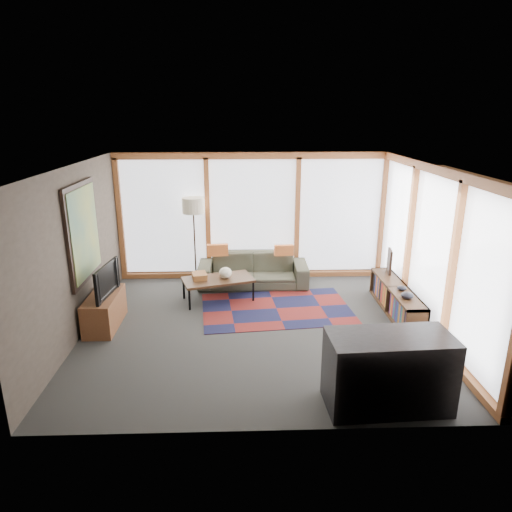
{
  "coord_description": "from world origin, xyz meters",
  "views": [
    {
      "loc": [
        -0.24,
        -6.69,
        3.34
      ],
      "look_at": [
        0.0,
        0.4,
        1.1
      ],
      "focal_mm": 32.0,
      "sensor_mm": 36.0,
      "label": 1
    }
  ],
  "objects_px": {
    "television": "(102,280)",
    "tv_console": "(105,311)",
    "coffee_table": "(218,289)",
    "bar_counter": "(388,371)",
    "sofa": "(253,270)",
    "bookshelf": "(396,300)",
    "floor_lamp": "(195,241)"
  },
  "relations": [
    {
      "from": "television",
      "to": "tv_console",
      "type": "bearing_deg",
      "value": 42.39
    },
    {
      "from": "coffee_table",
      "to": "bar_counter",
      "type": "distance_m",
      "value": 3.92
    },
    {
      "from": "sofa",
      "to": "bookshelf",
      "type": "bearing_deg",
      "value": -29.91
    },
    {
      "from": "bar_counter",
      "to": "coffee_table",
      "type": "bearing_deg",
      "value": 120.17
    },
    {
      "from": "sofa",
      "to": "bar_counter",
      "type": "relative_size",
      "value": 1.52
    },
    {
      "from": "floor_lamp",
      "to": "tv_console",
      "type": "height_order",
      "value": "floor_lamp"
    },
    {
      "from": "floor_lamp",
      "to": "bookshelf",
      "type": "distance_m",
      "value": 4.02
    },
    {
      "from": "floor_lamp",
      "to": "bar_counter",
      "type": "xyz_separation_m",
      "value": [
        2.64,
        -4.25,
        -0.42
      ]
    },
    {
      "from": "floor_lamp",
      "to": "television",
      "type": "bearing_deg",
      "value": -122.52
    },
    {
      "from": "bookshelf",
      "to": "tv_console",
      "type": "distance_m",
      "value": 4.91
    },
    {
      "from": "tv_console",
      "to": "television",
      "type": "height_order",
      "value": "television"
    },
    {
      "from": "coffee_table",
      "to": "bookshelf",
      "type": "bearing_deg",
      "value": -12.62
    },
    {
      "from": "sofa",
      "to": "television",
      "type": "height_order",
      "value": "television"
    },
    {
      "from": "bookshelf",
      "to": "tv_console",
      "type": "xyz_separation_m",
      "value": [
        -4.9,
        -0.33,
        0.02
      ]
    },
    {
      "from": "coffee_table",
      "to": "tv_console",
      "type": "xyz_separation_m",
      "value": [
        -1.8,
        -1.02,
        0.06
      ]
    },
    {
      "from": "bookshelf",
      "to": "television",
      "type": "distance_m",
      "value": 4.93
    },
    {
      "from": "bar_counter",
      "to": "sofa",
      "type": "bearing_deg",
      "value": 107.1
    },
    {
      "from": "bookshelf",
      "to": "tv_console",
      "type": "bearing_deg",
      "value": -176.16
    },
    {
      "from": "sofa",
      "to": "tv_console",
      "type": "xyz_separation_m",
      "value": [
        -2.46,
        -1.78,
        -0.05
      ]
    },
    {
      "from": "coffee_table",
      "to": "television",
      "type": "height_order",
      "value": "television"
    },
    {
      "from": "sofa",
      "to": "coffee_table",
      "type": "xyz_separation_m",
      "value": [
        -0.66,
        -0.75,
        -0.11
      ]
    },
    {
      "from": "coffee_table",
      "to": "television",
      "type": "bearing_deg",
      "value": -149.81
    },
    {
      "from": "floor_lamp",
      "to": "bar_counter",
      "type": "bearing_deg",
      "value": -58.16
    },
    {
      "from": "sofa",
      "to": "bar_counter",
      "type": "bearing_deg",
      "value": -69.12
    },
    {
      "from": "coffee_table",
      "to": "bar_counter",
      "type": "bearing_deg",
      "value": -56.87
    },
    {
      "from": "television",
      "to": "floor_lamp",
      "type": "bearing_deg",
      "value": -26.23
    },
    {
      "from": "floor_lamp",
      "to": "coffee_table",
      "type": "xyz_separation_m",
      "value": [
        0.5,
        -0.97,
        -0.67
      ]
    },
    {
      "from": "bookshelf",
      "to": "bar_counter",
      "type": "distance_m",
      "value": 2.76
    },
    {
      "from": "sofa",
      "to": "floor_lamp",
      "type": "relative_size",
      "value": 1.24
    },
    {
      "from": "sofa",
      "to": "bar_counter",
      "type": "xyz_separation_m",
      "value": [
        1.47,
        -4.03,
        0.14
      ]
    },
    {
      "from": "coffee_table",
      "to": "tv_console",
      "type": "relative_size",
      "value": 1.17
    },
    {
      "from": "tv_console",
      "to": "floor_lamp",
      "type": "bearing_deg",
      "value": 57.06
    }
  ]
}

